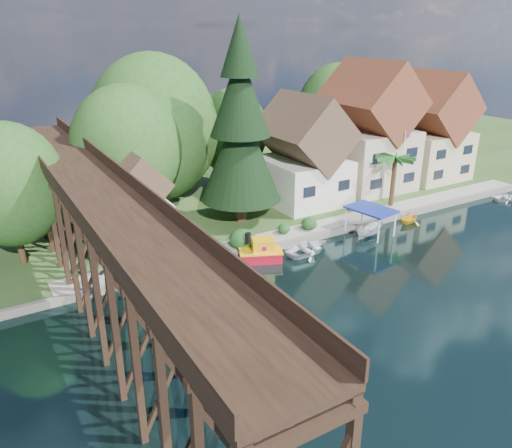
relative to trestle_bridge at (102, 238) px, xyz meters
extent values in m
plane|color=black|center=(16.00, -5.17, -5.35)|extent=(140.00, 140.00, 0.00)
cube|color=#2C491D|center=(16.00, 28.83, -5.10)|extent=(140.00, 52.00, 0.50)
cube|color=slate|center=(20.00, 2.83, -5.04)|extent=(60.00, 0.40, 0.62)
cube|color=gray|center=(22.00, 4.13, -4.82)|extent=(50.00, 2.60, 0.06)
cube|color=black|center=(0.00, -14.77, -1.35)|extent=(4.00, 0.36, 8.00)
cube|color=black|center=(0.00, -11.57, -1.35)|extent=(4.00, 0.36, 8.00)
cube|color=black|center=(0.00, -8.37, -1.35)|extent=(4.00, 0.36, 8.00)
cube|color=black|center=(0.00, -5.17, -1.35)|extent=(4.00, 0.36, 8.00)
cube|color=black|center=(0.00, -1.97, -1.35)|extent=(4.00, 0.36, 8.00)
cube|color=black|center=(0.00, 1.23, -1.35)|extent=(4.00, 0.36, 8.00)
cube|color=black|center=(0.00, 4.43, -1.35)|extent=(4.00, 0.36, 8.00)
cube|color=black|center=(0.00, 7.63, -1.35)|extent=(4.00, 0.36, 8.00)
cube|color=black|center=(0.00, 10.83, -1.35)|extent=(4.00, 0.36, 8.00)
cube|color=black|center=(0.00, 14.03, -1.35)|extent=(4.00, 0.36, 8.00)
cube|color=black|center=(0.00, 17.23, -1.35)|extent=(4.00, 0.36, 8.00)
cube|color=black|center=(0.00, 20.43, -1.35)|extent=(4.00, 0.36, 8.00)
cube|color=black|center=(-1.75, 0.83, 2.70)|extent=(0.35, 44.00, 0.35)
cube|color=black|center=(1.75, 0.83, 2.70)|extent=(0.35, 44.00, 0.35)
cube|color=black|center=(0.00, 0.83, 3.00)|extent=(4.00, 44.00, 0.30)
cube|color=black|center=(-2.00, 0.83, 3.55)|extent=(0.12, 44.00, 0.80)
cube|color=black|center=(2.00, 0.83, 3.55)|extent=(0.12, 44.00, 0.80)
cube|color=silver|center=(23.00, 10.83, -2.60)|extent=(7.50, 8.00, 4.50)
cube|color=#4E3629|center=(23.00, 10.83, 2.35)|extent=(7.64, 8.64, 7.64)
cube|color=black|center=(20.90, 6.79, -2.37)|extent=(1.35, 0.08, 1.00)
cube|color=black|center=(25.10, 6.79, -2.37)|extent=(1.35, 0.08, 1.00)
cube|color=#BEB094|center=(32.00, 11.33, -1.60)|extent=(8.50, 8.50, 6.50)
cube|color=brown|center=(32.00, 11.33, 4.71)|extent=(8.65, 9.18, 8.65)
cube|color=black|center=(29.62, 7.04, -1.27)|extent=(1.53, 0.08, 1.00)
cube|color=black|center=(34.38, 7.04, -1.27)|extent=(1.53, 0.08, 1.00)
cube|color=#CABA91|center=(41.00, 10.83, -2.10)|extent=(8.00, 8.00, 5.50)
cube|color=brown|center=(41.00, 10.83, 3.53)|extent=(8.15, 8.64, 8.15)
cube|color=black|center=(38.76, 6.79, -1.82)|extent=(1.44, 0.08, 1.00)
cube|color=black|center=(43.24, 6.79, -1.82)|extent=(1.44, 0.08, 1.00)
cube|color=silver|center=(5.00, 9.33, -3.10)|extent=(5.00, 5.00, 3.50)
cube|color=#4E3629|center=(5.00, 9.33, 0.45)|extent=(5.09, 5.40, 5.09)
cube|color=black|center=(3.60, 6.79, -2.92)|extent=(0.90, 0.08, 1.00)
cube|color=black|center=(6.40, 6.79, -2.92)|extent=(0.90, 0.08, 1.00)
cylinder|color=#382314|center=(6.00, 13.83, -2.60)|extent=(0.50, 0.50, 4.50)
ellipsoid|color=#24491A|center=(6.00, 13.83, 2.15)|extent=(4.40, 4.40, 5.06)
cylinder|color=#382314|center=(10.00, 17.83, -2.37)|extent=(0.50, 0.50, 4.95)
ellipsoid|color=#24491A|center=(10.00, 17.83, 2.85)|extent=(5.00, 5.00, 5.75)
cylinder|color=#382314|center=(19.00, 18.83, -2.82)|extent=(0.50, 0.50, 4.05)
ellipsoid|color=#24491A|center=(19.00, 18.83, 1.45)|extent=(4.00, 4.00, 4.60)
cylinder|color=#382314|center=(34.00, 18.83, -2.60)|extent=(0.50, 0.50, 4.50)
ellipsoid|color=#24491A|center=(34.00, 18.83, 2.15)|extent=(4.60, 4.60, 5.29)
cylinder|color=#382314|center=(42.00, 14.83, -3.05)|extent=(0.50, 0.50, 3.60)
ellipsoid|color=#24491A|center=(42.00, 14.83, 0.75)|extent=(3.80, 3.80, 4.37)
cylinder|color=#382314|center=(-4.00, 9.83, -2.82)|extent=(0.50, 0.50, 4.05)
ellipsoid|color=#24491A|center=(-4.00, 9.83, 1.45)|extent=(4.00, 4.00, 4.60)
ellipsoid|color=#18421A|center=(8.00, 4.03, -4.08)|extent=(1.98, 1.98, 1.53)
ellipsoid|color=#18421A|center=(10.00, 4.33, -4.25)|extent=(1.54, 1.54, 1.19)
ellipsoid|color=#18421A|center=(12.00, 3.83, -4.00)|extent=(2.20, 2.20, 1.70)
ellipsoid|color=#18421A|center=(5.00, 4.23, -4.17)|extent=(1.76, 1.76, 1.36)
ellipsoid|color=#18421A|center=(16.50, 4.43, -4.25)|extent=(1.54, 1.54, 1.19)
ellipsoid|color=#18421A|center=(19.00, 4.13, -4.17)|extent=(1.76, 1.76, 1.36)
cylinder|color=#382314|center=(14.80, 9.07, -3.19)|extent=(1.00, 1.00, 3.33)
cone|color=black|center=(14.80, 9.07, 1.80)|extent=(7.32, 7.32, 8.87)
cone|color=black|center=(14.80, 9.07, 6.79)|extent=(5.32, 5.32, 7.21)
cone|color=black|center=(14.80, 9.07, 10.67)|extent=(3.33, 3.33, 4.99)
cylinder|color=#382314|center=(29.92, 5.03, -2.51)|extent=(0.47, 0.47, 4.68)
ellipsoid|color=#174517|center=(29.92, 5.03, 0.04)|extent=(4.03, 4.03, 1.06)
cylinder|color=white|center=(32.67, 6.66, -1.34)|extent=(0.10, 0.10, 7.02)
cube|color=#AA180C|center=(33.20, 6.81, 1.77)|extent=(0.97, 0.32, 0.60)
cube|color=red|center=(12.50, 1.77, -4.96)|extent=(3.74, 2.96, 0.88)
cube|color=#FEAE0D|center=(12.50, 1.77, -4.49)|extent=(3.89, 3.11, 0.11)
cube|color=#FEAE0D|center=(12.70, 1.68, -4.03)|extent=(2.15, 1.93, 1.10)
cylinder|color=black|center=(11.59, 2.18, -3.31)|extent=(0.49, 0.49, 0.77)
cylinder|color=#9A0B50|center=(12.42, 1.06, -4.03)|extent=(0.40, 0.24, 0.40)
cylinder|color=#9A0B50|center=(12.98, 2.31, -4.03)|extent=(0.40, 0.24, 0.40)
cylinder|color=#9A0B50|center=(13.51, 1.32, -4.03)|extent=(0.24, 0.40, 0.40)
imported|color=white|center=(16.80, 1.10, -4.91)|extent=(4.70, 3.70, 0.88)
imported|color=silver|center=(23.42, 1.10, -4.71)|extent=(3.47, 1.78, 1.28)
cube|color=navy|center=(23.42, 1.10, -2.79)|extent=(3.46, 4.51, 0.15)
cylinder|color=white|center=(24.86, -0.48, -3.94)|extent=(0.15, 0.15, 2.31)
cylinder|color=white|center=(24.26, 3.06, -3.94)|extent=(0.15, 0.15, 2.31)
cylinder|color=white|center=(22.58, -0.86, -3.94)|extent=(0.15, 0.15, 2.31)
cylinder|color=white|center=(21.99, 2.68, -3.94)|extent=(0.15, 0.15, 2.31)
imported|color=yellow|center=(28.90, 1.54, -4.70)|extent=(2.70, 2.40, 1.30)
imported|color=white|center=(43.28, 0.91, -5.00)|extent=(3.97, 3.38, 0.70)
camera|label=1|loc=(-6.18, -29.10, 12.22)|focal=35.00mm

